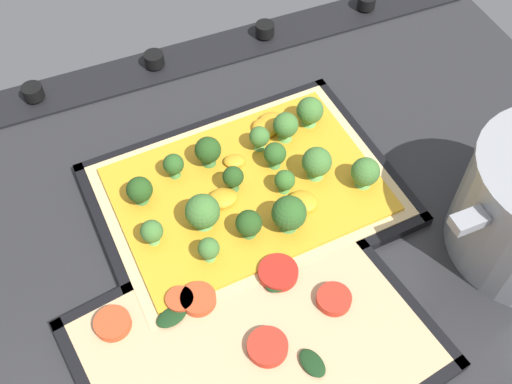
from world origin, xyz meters
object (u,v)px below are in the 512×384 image
object	(u,v)px
broccoli_pizza	(251,186)
baking_tray_back	(256,346)
baking_tray_front	(247,196)
veggie_pizza_back	(253,340)

from	to	relation	value
broccoli_pizza	baking_tray_back	xyz separation A→B (cm)	(6.97, 18.02, -1.80)
baking_tray_front	baking_tray_back	size ratio (longest dim) A/B	0.98
baking_tray_front	baking_tray_back	xyz separation A→B (cm)	(6.45, 18.08, 0.00)
baking_tray_back	broccoli_pizza	bearing A→B (deg)	-111.15
baking_tray_front	broccoli_pizza	distance (cm)	1.88
baking_tray_front	broccoli_pizza	world-z (taller)	broccoli_pizza
baking_tray_front	baking_tray_back	bearing A→B (deg)	70.36
broccoli_pizza	baking_tray_back	bearing A→B (deg)	68.85
broccoli_pizza	veggie_pizza_back	distance (cm)	18.90
veggie_pizza_back	broccoli_pizza	bearing A→B (deg)	-111.82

